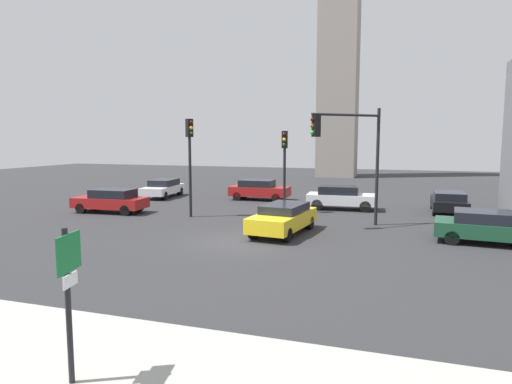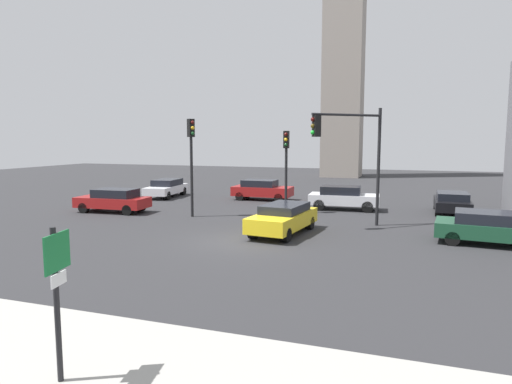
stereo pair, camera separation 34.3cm
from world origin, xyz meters
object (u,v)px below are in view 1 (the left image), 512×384
Objects in this scene: direction_sign at (69,288)px; car_0 at (341,197)px; car_1 at (111,200)px; traffic_light_2 at (190,149)px; car_4 at (163,188)px; car_6 at (283,218)px; car_2 at (449,202)px; traffic_light_1 at (285,156)px; traffic_light_0 at (350,144)px; car_3 at (259,189)px; car_5 at (490,227)px.

car_0 is at bearing 73.88° from direction_sign.
traffic_light_2 is at bearing 178.36° from car_1.
car_6 is at bearing 44.71° from car_4.
car_2 is 0.89× the size of car_6.
traffic_light_1 is at bearing 82.10° from direction_sign.
traffic_light_0 reaches higher than direction_sign.
direction_sign is at bearing -98.06° from car_0.
car_4 is at bearing -174.64° from car_3.
traffic_light_2 is at bearing -65.44° from traffic_light_1.
car_4 is (-5.88, 7.24, -3.09)m from traffic_light_2.
traffic_light_2 is 1.24× the size of car_1.
car_6 is at bearing -67.45° from car_3.
traffic_light_0 is 1.38× the size of car_3.
car_0 is at bearing -160.16° from car_1.
traffic_light_0 is at bearing 46.17° from traffic_light_1.
traffic_light_1 is 5.49m from traffic_light_2.
car_1 is at bearing -160.28° from car_0.
car_3 is 0.90× the size of car_6.
direction_sign is 0.50× the size of traffic_light_2.
traffic_light_0 is 6.75m from car_0.
car_5 is 8.80m from car_6.
traffic_light_1 is at bearing -166.82° from car_1.
car_2 is (19.22, 6.10, -0.06)m from car_1.
car_3 reaches higher than car_1.
car_2 is 12.67m from car_3.
car_0 is 1.02× the size of car_3.
traffic_light_0 is 1.07× the size of traffic_light_2.
traffic_light_0 reaches higher than car_4.
car_0 is at bearing 124.83° from traffic_light_1.
car_5 is at bearing -172.77° from car_2.
car_0 is at bearing 68.09° from traffic_light_2.
traffic_light_2 is 9.82m from car_4.
traffic_light_1 is at bearing 61.69° from car_4.
traffic_light_0 reaches higher than car_2.
car_5 reaches higher than car_2.
traffic_light_0 is 4.94m from car_6.
car_2 is at bearing 2.25° from car_0.
car_1 is 20.16m from car_2.
direction_sign reaches higher than car_6.
car_5 is (20.06, -1.89, -0.02)m from car_1.
car_6 reaches higher than car_4.
car_3 is at bearing -132.67° from car_1.
car_3 reaches higher than car_6.
car_0 is at bearing -23.68° from car_3.
car_0 is at bearing 76.63° from car_4.
traffic_light_2 reaches higher than car_4.
traffic_light_1 is 1.06× the size of car_4.
direction_sign is at bearing -115.94° from car_5.
car_3 is at bearing 90.44° from car_4.
direction_sign is 0.46× the size of traffic_light_0.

